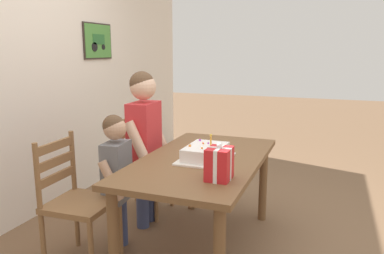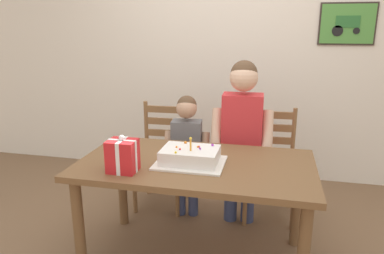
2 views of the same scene
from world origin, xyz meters
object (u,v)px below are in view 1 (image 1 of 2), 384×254
at_px(gift_box_red_large, 219,164).
at_px(chair_left, 76,201).
at_px(dining_table, 202,170).
at_px(child_younger, 117,169).
at_px(child_older, 144,134).
at_px(birthday_cake, 206,153).
at_px(chair_right, 141,163).

bearing_deg(gift_box_red_large, chair_left, 94.35).
height_order(dining_table, child_younger, child_younger).
distance_m(chair_left, child_older, 0.82).
relative_size(gift_box_red_large, child_older, 0.17).
distance_m(dining_table, child_older, 0.67).
relative_size(dining_table, gift_box_red_large, 6.54).
height_order(birthday_cake, gift_box_red_large, gift_box_red_large).
height_order(gift_box_red_large, chair_left, gift_box_red_large).
height_order(dining_table, birthday_cake, birthday_cake).
xyz_separation_m(gift_box_red_large, chair_left, (-0.08, 1.02, -0.36)).
bearing_deg(chair_left, child_younger, -32.46).
bearing_deg(child_younger, birthday_cake, -74.31).
xyz_separation_m(birthday_cake, child_younger, (-0.18, 0.64, -0.14)).
bearing_deg(chair_right, child_older, -143.45).
bearing_deg(chair_right, birthday_cake, -121.86).
bearing_deg(child_younger, gift_box_red_large, -102.75).
bearing_deg(gift_box_red_large, child_older, 52.93).
bearing_deg(chair_left, birthday_cake, -60.97).
distance_m(chair_right, child_older, 0.45).
bearing_deg(dining_table, chair_left, 121.75).
bearing_deg(chair_left, gift_box_red_large, -85.65).
bearing_deg(chair_right, gift_box_red_large, -130.55).
relative_size(dining_table, chair_right, 1.66).
relative_size(chair_left, child_older, 0.69).
distance_m(gift_box_red_large, chair_right, 1.39).
bearing_deg(dining_table, child_younger, 109.09).
distance_m(dining_table, chair_right, 0.92).
bearing_deg(chair_right, chair_left, 180.00).
bearing_deg(gift_box_red_large, birthday_cake, 29.78).
relative_size(gift_box_red_large, child_younger, 0.22).
bearing_deg(chair_left, child_older, -13.47).
distance_m(gift_box_red_large, child_younger, 0.89).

